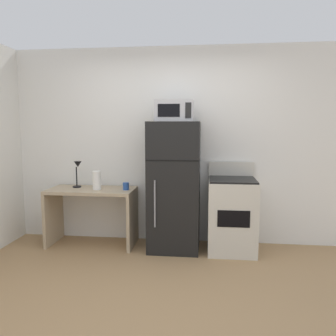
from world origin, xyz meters
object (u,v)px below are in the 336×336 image
object	(u,v)px
paper_towel_roll	(97,180)
oven_range	(232,215)
desk	(92,206)
microwave	(174,111)
desk_lamp	(78,170)
coffee_mug	(126,186)
refrigerator	(174,186)

from	to	relation	value
paper_towel_roll	oven_range	distance (m)	1.78
desk	microwave	distance (m)	1.64
desk_lamp	coffee_mug	world-z (taller)	desk_lamp
paper_towel_roll	oven_range	size ratio (longest dim) A/B	0.22
microwave	oven_range	world-z (taller)	microwave
desk_lamp	paper_towel_roll	size ratio (longest dim) A/B	1.47
desk	desk_lamp	size ratio (longest dim) A/B	3.19
desk_lamp	oven_range	world-z (taller)	desk_lamp
paper_towel_roll	microwave	bearing A→B (deg)	-0.37
desk	microwave	bearing A→B (deg)	-2.18
desk	desk_lamp	distance (m)	0.52
desk	refrigerator	world-z (taller)	refrigerator
refrigerator	desk_lamp	bearing A→B (deg)	176.20
paper_towel_roll	microwave	world-z (taller)	microwave
refrigerator	microwave	world-z (taller)	microwave
oven_range	desk_lamp	bearing A→B (deg)	177.49
desk_lamp	refrigerator	size ratio (longest dim) A/B	0.22
desk	paper_towel_roll	world-z (taller)	paper_towel_roll
coffee_mug	refrigerator	size ratio (longest dim) A/B	0.06
refrigerator	oven_range	xyz separation A→B (m)	(0.72, -0.00, -0.34)
desk_lamp	refrigerator	distance (m)	1.32
microwave	coffee_mug	bearing A→B (deg)	177.91
desk	refrigerator	size ratio (longest dim) A/B	0.70
coffee_mug	oven_range	distance (m)	1.39
desk_lamp	oven_range	size ratio (longest dim) A/B	0.32
coffee_mug	paper_towel_roll	distance (m)	0.39
desk	oven_range	distance (m)	1.82
paper_towel_roll	desk_lamp	bearing A→B (deg)	161.01
refrigerator	oven_range	bearing A→B (deg)	-0.19
paper_towel_roll	coffee_mug	bearing A→B (deg)	2.47
microwave	desk_lamp	bearing A→B (deg)	175.27
desk_lamp	refrigerator	xyz separation A→B (m)	(1.30, -0.09, -0.18)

